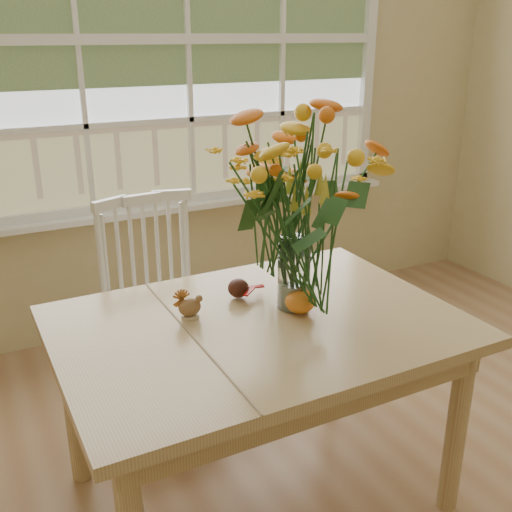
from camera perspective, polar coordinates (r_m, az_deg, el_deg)
name	(u,v)px	position (r m, az deg, el deg)	size (l,w,h in m)	color
wall_back	(187,79)	(3.28, -6.61, 16.37)	(4.00, 0.02, 2.70)	#CABA81
window	(188,43)	(3.23, -6.50, 19.54)	(2.42, 0.12, 1.74)	silver
dining_table	(259,345)	(2.01, 0.26, -8.50)	(1.31, 0.94, 0.70)	tan
windsor_chair	(156,296)	(2.61, -9.53, -3.74)	(0.46, 0.44, 0.93)	white
flower_vase	(296,202)	(1.94, 3.78, 5.13)	(0.52, 0.52, 0.62)	white
pumpkin	(300,302)	(2.01, 4.22, -4.44)	(0.10, 0.10, 0.08)	orange
turkey_figurine	(190,307)	(1.99, -6.33, -4.86)	(0.08, 0.06, 0.09)	#CCB78C
dark_gourd	(238,289)	(2.12, -1.69, -3.16)	(0.13, 0.08, 0.07)	#38160F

